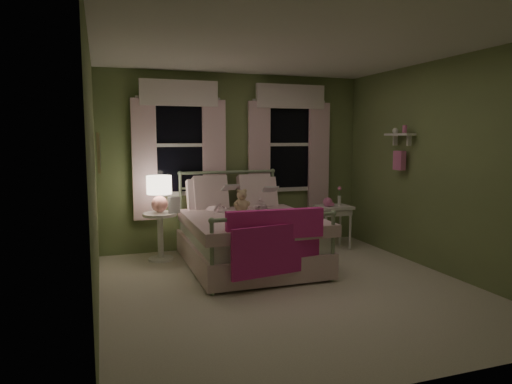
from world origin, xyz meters
name	(u,v)px	position (x,y,z in m)	size (l,w,h in m)	color
room_shell	(290,171)	(0.00, 0.00, 1.30)	(4.20, 4.20, 4.20)	white
bed	(247,236)	(-0.15, 1.05, 0.38)	(1.58, 2.04, 1.18)	white
pink_throw	(276,235)	(-0.15, 0.02, 0.61)	(1.10, 0.25, 0.71)	#EC2E98
child_left	(218,187)	(-0.43, 1.47, 0.99)	(0.30, 0.20, 0.83)	#F7D1DD
child_right	(257,193)	(0.13, 1.47, 0.89)	(0.31, 0.25, 0.65)	#F7D1DD
book_left	(223,191)	(-0.43, 1.22, 0.96)	(0.20, 0.27, 0.03)	beige
book_right	(263,193)	(0.13, 1.22, 0.92)	(0.20, 0.27, 0.02)	beige
teddy_bear	(241,202)	(-0.15, 1.31, 0.79)	(0.23, 0.19, 0.32)	tan
nightstand_left	(160,230)	(-1.20, 1.64, 0.42)	(0.46, 0.46, 0.65)	white
table_lamp	(159,190)	(-1.20, 1.64, 0.95)	(0.33, 0.33, 0.49)	#FFA296
book_nightstand	(168,213)	(-1.10, 1.56, 0.66)	(0.16, 0.22, 0.02)	beige
nightstand_right	(334,212)	(1.32, 1.45, 0.55)	(0.50, 0.40, 0.64)	white
pink_toy	(328,202)	(1.22, 1.44, 0.71)	(0.14, 0.19, 0.14)	pink
bud_vase	(339,196)	(1.44, 1.50, 0.79)	(0.06, 0.06, 0.28)	white
window_left	(180,140)	(-0.85, 2.03, 1.62)	(1.34, 0.13, 1.96)	black
window_right	(290,140)	(0.85, 2.03, 1.62)	(1.34, 0.13, 1.96)	black
wall_shelf	(400,148)	(1.90, 0.70, 1.52)	(0.15, 0.50, 0.60)	white
framed_picture	(99,153)	(-1.95, 0.60, 1.50)	(0.03, 0.32, 0.42)	beige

